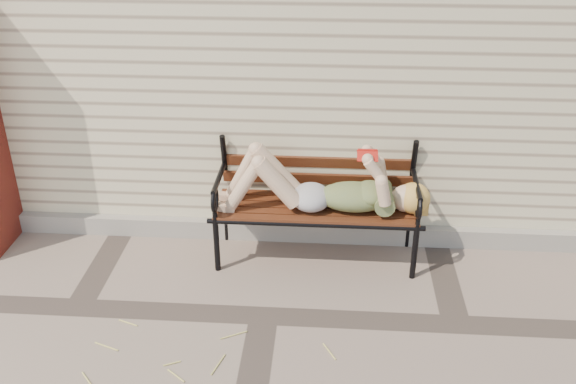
{
  "coord_description": "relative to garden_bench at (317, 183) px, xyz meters",
  "views": [
    {
      "loc": [
        0.39,
        -3.34,
        2.67
      ],
      "look_at": [
        0.12,
        0.59,
        0.62
      ],
      "focal_mm": 40.0,
      "sensor_mm": 36.0,
      "label": 1
    }
  ],
  "objects": [
    {
      "name": "garden_bench",
      "position": [
        0.0,
        0.0,
        0.0
      ],
      "size": [
        1.59,
        0.63,
        1.03
      ],
      "color": "black",
      "rests_on": "ground"
    },
    {
      "name": "foundation_strip",
      "position": [
        -0.31,
        0.15,
        -0.5
      ],
      "size": [
        8.0,
        0.1,
        0.15
      ],
      "primitive_type": "cube",
      "color": "gray",
      "rests_on": "ground"
    },
    {
      "name": "reading_woman",
      "position": [
        0.01,
        -0.13,
        0.03
      ],
      "size": [
        1.5,
        0.34,
        0.47
      ],
      "color": "#0B3D4E",
      "rests_on": "ground"
    },
    {
      "name": "ground",
      "position": [
        -0.31,
        -0.82,
        -0.58
      ],
      "size": [
        80.0,
        80.0,
        0.0
      ],
      "primitive_type": "plane",
      "color": "#7A695E",
      "rests_on": "ground"
    }
  ]
}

